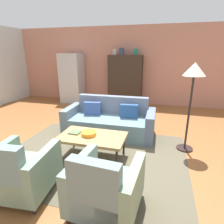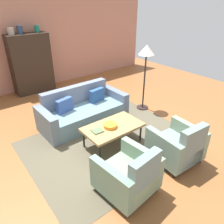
{
  "view_description": "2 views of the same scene",
  "coord_description": "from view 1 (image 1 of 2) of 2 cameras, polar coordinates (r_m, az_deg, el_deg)",
  "views": [
    {
      "loc": [
        1.22,
        -3.4,
        1.89
      ],
      "look_at": [
        0.26,
        0.07,
        0.74
      ],
      "focal_mm": 30.09,
      "sensor_mm": 36.0,
      "label": 1
    },
    {
      "loc": [
        -2.26,
        -3.4,
        2.75
      ],
      "look_at": [
        0.13,
        -0.37,
        0.68
      ],
      "focal_mm": 34.61,
      "sensor_mm": 36.0,
      "label": 2
    }
  ],
  "objects": [
    {
      "name": "book_stack",
      "position": [
        3.6,
        -11.21,
        -6.08
      ],
      "size": [
        0.21,
        0.2,
        0.02
      ],
      "color": "#566C48",
      "rests_on": "coffee_table"
    },
    {
      "name": "vase_small",
      "position": [
        6.83,
        7.26,
        17.71
      ],
      "size": [
        0.14,
        0.14,
        0.21
      ],
      "primitive_type": "cylinder",
      "color": "#17745B",
      "rests_on": "cabinet"
    },
    {
      "name": "armchair_left",
      "position": [
        2.92,
        -26.3,
        -16.3
      ],
      "size": [
        0.87,
        0.87,
        0.88
      ],
      "rotation": [
        0.0,
        0.0,
        0.1
      ],
      "color": "#292B15",
      "rests_on": "ground"
    },
    {
      "name": "couch",
      "position": [
        4.54,
        -0.57,
        -2.9
      ],
      "size": [
        2.12,
        0.94,
        0.86
      ],
      "rotation": [
        0.0,
        0.0,
        3.16
      ],
      "color": "slate",
      "rests_on": "ground"
    },
    {
      "name": "vase_round",
      "position": [
        6.92,
        2.96,
        17.92
      ],
      "size": [
        0.17,
        0.17,
        0.23
      ],
      "primitive_type": "cylinder",
      "color": "navy",
      "rests_on": "cabinet"
    },
    {
      "name": "cabinet",
      "position": [
        6.96,
        4.06,
        9.51
      ],
      "size": [
        1.2,
        0.51,
        1.8
      ],
      "color": "#2E2218",
      "rests_on": "ground"
    },
    {
      "name": "fruit_bowl",
      "position": [
        3.46,
        -7.05,
        -6.52
      ],
      "size": [
        0.27,
        0.27,
        0.07
      ],
      "primitive_type": "cylinder",
      "color": "orange",
      "rests_on": "coffee_table"
    },
    {
      "name": "vase_tall",
      "position": [
        6.98,
        0.86,
        17.78
      ],
      "size": [
        0.18,
        0.18,
        0.19
      ],
      "primitive_type": "cylinder",
      "color": "#AFA18E",
      "rests_on": "cabinet"
    },
    {
      "name": "armchair_right",
      "position": [
        2.39,
        -2.46,
        -22.48
      ],
      "size": [
        0.85,
        0.85,
        0.88
      ],
      "rotation": [
        0.0,
        0.0,
        -0.07
      ],
      "color": "#30281B",
      "rests_on": "ground"
    },
    {
      "name": "floor_lamp",
      "position": [
        3.76,
        23.55,
        9.49
      ],
      "size": [
        0.4,
        0.4,
        1.72
      ],
      "color": "black",
      "rests_on": "ground"
    },
    {
      "name": "refrigerator",
      "position": [
        7.55,
        -12.0,
        10.0
      ],
      "size": [
        0.8,
        0.73,
        1.85
      ],
      "color": "#B7BABF",
      "rests_on": "ground"
    },
    {
      "name": "ground_plane",
      "position": [
        4.08,
        -3.87,
        -9.92
      ],
      "size": [
        11.09,
        11.09,
        0.0
      ],
      "primitive_type": "plane",
      "color": "#93592F"
    },
    {
      "name": "coffee_table",
      "position": [
        3.46,
        -6.01,
        -7.74
      ],
      "size": [
        1.2,
        0.7,
        0.44
      ],
      "color": "black",
      "rests_on": "ground"
    },
    {
      "name": "wall_back",
      "position": [
        7.22,
        5.83,
        13.75
      ],
      "size": [
        9.24,
        0.12,
        2.8
      ],
      "primitive_type": "cube",
      "color": "tan",
      "rests_on": "ground"
    },
    {
      "name": "area_rug",
      "position": [
        3.69,
        -5.51,
        -13.05
      ],
      "size": [
        3.4,
        2.6,
        0.01
      ],
      "primitive_type": "cube",
      "color": "brown",
      "rests_on": "ground"
    }
  ]
}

